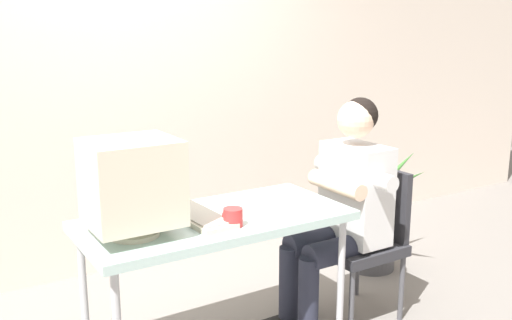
{
  "coord_description": "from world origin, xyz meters",
  "views": [
    {
      "loc": [
        -1.23,
        -2.35,
        1.64
      ],
      "look_at": [
        0.23,
        0.0,
        1.0
      ],
      "focal_mm": 40.47,
      "sensor_mm": 36.0,
      "label": 1
    }
  ],
  "objects_px": {
    "desk": "(216,227)",
    "potted_plant": "(372,225)",
    "office_chair": "(365,234)",
    "crt_monitor": "(133,183)",
    "person_seated": "(343,204)",
    "keyboard": "(198,216)",
    "desk_mug": "(232,217)"
  },
  "relations": [
    {
      "from": "potted_plant",
      "to": "desk",
      "type": "bearing_deg",
      "value": -163.39
    },
    {
      "from": "keyboard",
      "to": "desk_mug",
      "type": "xyz_separation_m",
      "value": [
        0.09,
        -0.17,
        0.03
      ]
    },
    {
      "from": "crt_monitor",
      "to": "keyboard",
      "type": "height_order",
      "value": "crt_monitor"
    },
    {
      "from": "person_seated",
      "to": "crt_monitor",
      "type": "bearing_deg",
      "value": -178.97
    },
    {
      "from": "crt_monitor",
      "to": "office_chair",
      "type": "bearing_deg",
      "value": 0.89
    },
    {
      "from": "person_seated",
      "to": "potted_plant",
      "type": "relative_size",
      "value": 1.49
    },
    {
      "from": "crt_monitor",
      "to": "potted_plant",
      "type": "relative_size",
      "value": 0.5
    },
    {
      "from": "desk",
      "to": "crt_monitor",
      "type": "relative_size",
      "value": 3.04
    },
    {
      "from": "keyboard",
      "to": "office_chair",
      "type": "relative_size",
      "value": 0.54
    },
    {
      "from": "potted_plant",
      "to": "desk_mug",
      "type": "relative_size",
      "value": 8.51
    },
    {
      "from": "potted_plant",
      "to": "keyboard",
      "type": "bearing_deg",
      "value": -164.63
    },
    {
      "from": "desk",
      "to": "potted_plant",
      "type": "height_order",
      "value": "potted_plant"
    },
    {
      "from": "desk_mug",
      "to": "crt_monitor",
      "type": "bearing_deg",
      "value": 164.37
    },
    {
      "from": "desk_mug",
      "to": "desk",
      "type": "bearing_deg",
      "value": 88.43
    },
    {
      "from": "desk",
      "to": "office_chair",
      "type": "xyz_separation_m",
      "value": [
        0.95,
        -0.03,
        -0.21
      ]
    },
    {
      "from": "desk",
      "to": "potted_plant",
      "type": "relative_size",
      "value": 1.51
    },
    {
      "from": "office_chair",
      "to": "desk",
      "type": "bearing_deg",
      "value": 178.34
    },
    {
      "from": "desk",
      "to": "person_seated",
      "type": "relative_size",
      "value": 1.02
    },
    {
      "from": "keyboard",
      "to": "desk_mug",
      "type": "height_order",
      "value": "desk_mug"
    },
    {
      "from": "crt_monitor",
      "to": "person_seated",
      "type": "xyz_separation_m",
      "value": [
        1.2,
        0.02,
        -0.29
      ]
    },
    {
      "from": "keyboard",
      "to": "office_chair",
      "type": "height_order",
      "value": "office_chair"
    },
    {
      "from": "office_chair",
      "to": "keyboard",
      "type": "bearing_deg",
      "value": 178.0
    },
    {
      "from": "desk",
      "to": "crt_monitor",
      "type": "height_order",
      "value": "crt_monitor"
    },
    {
      "from": "desk",
      "to": "office_chair",
      "type": "bearing_deg",
      "value": -1.66
    },
    {
      "from": "desk",
      "to": "desk_mug",
      "type": "distance_m",
      "value": 0.19
    },
    {
      "from": "keyboard",
      "to": "office_chair",
      "type": "xyz_separation_m",
      "value": [
        1.04,
        -0.04,
        -0.29
      ]
    },
    {
      "from": "desk",
      "to": "office_chair",
      "type": "distance_m",
      "value": 0.97
    },
    {
      "from": "office_chair",
      "to": "potted_plant",
      "type": "height_order",
      "value": "office_chair"
    },
    {
      "from": "person_seated",
      "to": "potted_plant",
      "type": "distance_m",
      "value": 0.9
    },
    {
      "from": "desk",
      "to": "keyboard",
      "type": "distance_m",
      "value": 0.12
    },
    {
      "from": "office_chair",
      "to": "desk_mug",
      "type": "xyz_separation_m",
      "value": [
        -0.96,
        -0.14,
        0.31
      ]
    },
    {
      "from": "desk",
      "to": "potted_plant",
      "type": "distance_m",
      "value": 1.55
    }
  ]
}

